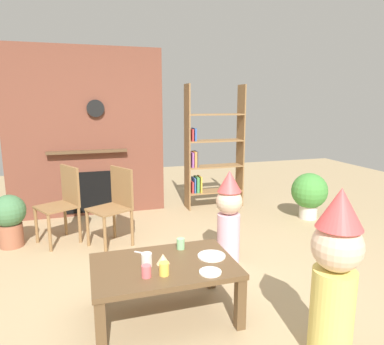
# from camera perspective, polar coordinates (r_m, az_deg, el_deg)

# --- Properties ---
(ground_plane) EXTENTS (12.00, 12.00, 0.00)m
(ground_plane) POSITION_cam_1_polar(r_m,az_deg,el_deg) (3.26, -0.47, -18.89)
(ground_plane) COLOR tan
(brick_fireplace_feature) EXTENTS (2.20, 0.28, 2.40)m
(brick_fireplace_feature) POSITION_cam_1_polar(r_m,az_deg,el_deg) (5.32, -16.65, 6.03)
(brick_fireplace_feature) COLOR brown
(brick_fireplace_feature) RESTS_ON ground_plane
(bookshelf) EXTENTS (0.90, 0.28, 1.90)m
(bookshelf) POSITION_cam_1_polar(r_m,az_deg,el_deg) (5.49, 2.95, 3.06)
(bookshelf) COLOR olive
(bookshelf) RESTS_ON ground_plane
(coffee_table) EXTENTS (1.08, 0.71, 0.44)m
(coffee_table) POSITION_cam_1_polar(r_m,az_deg,el_deg) (2.80, -4.52, -15.62)
(coffee_table) COLOR brown
(coffee_table) RESTS_ON ground_plane
(paper_cup_near_left) EXTENTS (0.07, 0.07, 0.09)m
(paper_cup_near_left) POSITION_cam_1_polar(r_m,az_deg,el_deg) (2.59, -4.52, -15.22)
(paper_cup_near_left) COLOR #F2CC4C
(paper_cup_near_left) RESTS_ON coffee_table
(paper_cup_near_right) EXTENTS (0.08, 0.08, 0.10)m
(paper_cup_near_right) POSITION_cam_1_polar(r_m,az_deg,el_deg) (2.72, -7.31, -13.80)
(paper_cup_near_right) COLOR silver
(paper_cup_near_right) RESTS_ON coffee_table
(paper_cup_center) EXTENTS (0.07, 0.07, 0.09)m
(paper_cup_center) POSITION_cam_1_polar(r_m,az_deg,el_deg) (2.58, -7.37, -15.50)
(paper_cup_center) COLOR #E5666B
(paper_cup_center) RESTS_ON coffee_table
(paper_cup_far_left) EXTENTS (0.07, 0.07, 0.09)m
(paper_cup_far_left) POSITION_cam_1_polar(r_m,az_deg,el_deg) (3.00, -1.84, -11.39)
(paper_cup_far_left) COLOR #8CD18C
(paper_cup_far_left) RESTS_ON coffee_table
(paper_plate_front) EXTENTS (0.16, 0.16, 0.01)m
(paper_plate_front) POSITION_cam_1_polar(r_m,az_deg,el_deg) (2.64, 2.96, -15.73)
(paper_plate_front) COLOR white
(paper_plate_front) RESTS_ON coffee_table
(paper_plate_rear) EXTENTS (0.22, 0.22, 0.01)m
(paper_plate_rear) POSITION_cam_1_polar(r_m,az_deg,el_deg) (2.88, 3.17, -13.28)
(paper_plate_rear) COLOR white
(paper_plate_rear) RESTS_ON coffee_table
(birthday_cake_slice) EXTENTS (0.10, 0.10, 0.08)m
(birthday_cake_slice) POSITION_cam_1_polar(r_m,az_deg,el_deg) (2.76, -4.70, -13.69)
(birthday_cake_slice) COLOR #EAC68C
(birthday_cake_slice) RESTS_ON coffee_table
(table_fork) EXTENTS (0.13, 0.11, 0.01)m
(table_fork) POSITION_cam_1_polar(r_m,az_deg,el_deg) (2.96, -7.96, -12.72)
(table_fork) COLOR silver
(table_fork) RESTS_ON coffee_table
(child_with_cone_hat) EXTENTS (0.32, 0.32, 1.14)m
(child_with_cone_hat) POSITION_cam_1_polar(r_m,az_deg,el_deg) (2.46, 22.07, -14.52)
(child_with_cone_hat) COLOR #E0CC66
(child_with_cone_hat) RESTS_ON ground_plane
(child_in_pink) EXTENTS (0.27, 0.27, 0.97)m
(child_in_pink) POSITION_cam_1_polar(r_m,az_deg,el_deg) (3.64, 5.96, -6.79)
(child_in_pink) COLOR #EAB2C6
(child_in_pink) RESTS_ON ground_plane
(dining_chair_left) EXTENTS (0.54, 0.54, 0.90)m
(dining_chair_left) POSITION_cam_1_polar(r_m,az_deg,el_deg) (4.44, -19.98, -4.11)
(dining_chair_left) COLOR olive
(dining_chair_left) RESTS_ON ground_plane
(dining_chair_middle) EXTENTS (0.54, 0.54, 0.90)m
(dining_chair_middle) POSITION_cam_1_polar(r_m,az_deg,el_deg) (4.18, -12.21, -4.62)
(dining_chair_middle) COLOR olive
(dining_chair_middle) RESTS_ON ground_plane
(potted_plant_tall) EXTENTS (0.50, 0.50, 0.66)m
(potted_plant_tall) POSITION_cam_1_polar(r_m,az_deg,el_deg) (5.28, 18.38, -3.08)
(potted_plant_tall) COLOR beige
(potted_plant_tall) RESTS_ON ground_plane
(potted_plant_short) EXTENTS (0.37, 0.37, 0.61)m
(potted_plant_short) POSITION_cam_1_polar(r_m,az_deg,el_deg) (4.56, -27.35, -6.44)
(potted_plant_short) COLOR #9E5B42
(potted_plant_short) RESTS_ON ground_plane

